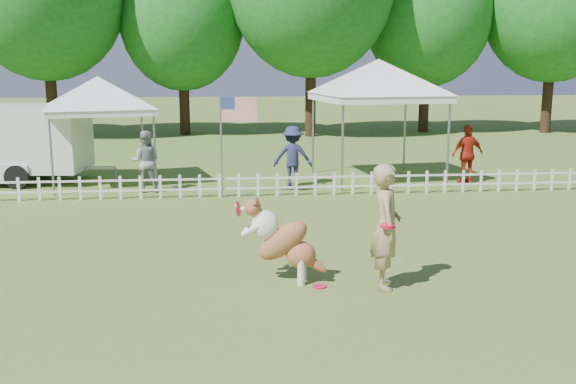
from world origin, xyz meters
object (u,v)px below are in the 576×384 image
(frisbee_on_turf, at_px, (319,286))
(spectator_c, at_px, (467,154))
(dog, at_px, (284,241))
(canopy_tent_right, at_px, (377,122))
(spectator_a, at_px, (146,161))
(handler, at_px, (386,226))
(spectator_b, at_px, (293,156))
(canopy_tent_left, at_px, (100,132))
(cargo_trailer, at_px, (11,143))
(flag_pole, at_px, (221,147))

(frisbee_on_turf, relative_size, spectator_c, 0.13)
(dog, bearing_deg, canopy_tent_right, 81.01)
(frisbee_on_turf, distance_m, spectator_c, 10.05)
(frisbee_on_turf, xyz_separation_m, spectator_a, (-3.52, 7.96, 0.82))
(handler, xyz_separation_m, frisbee_on_turf, (-1.00, 0.08, -0.95))
(canopy_tent_right, xyz_separation_m, spectator_c, (2.47, -0.86, -0.88))
(spectator_a, xyz_separation_m, spectator_b, (4.01, 0.42, 0.02))
(canopy_tent_left, distance_m, spectator_a, 2.03)
(dog, relative_size, canopy_tent_left, 0.45)
(canopy_tent_right, bearing_deg, cargo_trailer, 169.77)
(spectator_c, bearing_deg, cargo_trailer, -18.15)
(frisbee_on_turf, xyz_separation_m, canopy_tent_left, (-4.91, 9.28, 1.48))
(cargo_trailer, bearing_deg, handler, -44.42)
(handler, relative_size, dog, 1.44)
(frisbee_on_turf, relative_size, flag_pole, 0.08)
(canopy_tent_left, distance_m, spectator_b, 5.51)
(dog, bearing_deg, spectator_c, 65.96)
(canopy_tent_left, height_order, canopy_tent_right, canopy_tent_right)
(dog, bearing_deg, flag_pole, 111.26)
(canopy_tent_left, height_order, spectator_b, canopy_tent_left)
(spectator_c, bearing_deg, spectator_a, -9.30)
(canopy_tent_right, relative_size, spectator_b, 2.04)
(handler, xyz_separation_m, spectator_c, (4.53, 8.43, -0.11))
(spectator_a, bearing_deg, handler, 122.17)
(spectator_b, height_order, spectator_c, spectator_b)
(cargo_trailer, height_order, spectator_c, cargo_trailer)
(handler, xyz_separation_m, spectator_a, (-4.52, 8.04, -0.13))
(cargo_trailer, relative_size, spectator_c, 3.07)
(frisbee_on_turf, distance_m, canopy_tent_right, 9.86)
(handler, height_order, flag_pole, flag_pole)
(canopy_tent_right, bearing_deg, frisbee_on_turf, -115.37)
(canopy_tent_left, distance_m, canopy_tent_right, 7.98)
(spectator_a, distance_m, spectator_c, 9.06)
(canopy_tent_left, xyz_separation_m, spectator_b, (5.40, -0.90, -0.65))
(dog, bearing_deg, canopy_tent_left, 129.03)
(handler, distance_m, spectator_b, 8.48)
(handler, xyz_separation_m, cargo_trailer, (-8.54, 9.90, 0.18))
(frisbee_on_turf, xyz_separation_m, flag_pole, (-1.49, 6.99, 1.31))
(dog, relative_size, spectator_a, 0.81)
(handler, bearing_deg, frisbee_on_turf, 94.94)
(frisbee_on_turf, bearing_deg, dog, 148.95)
(dog, height_order, frisbee_on_turf, dog)
(frisbee_on_turf, relative_size, spectator_a, 0.13)
(spectator_a, bearing_deg, cargo_trailer, -21.96)
(canopy_tent_right, xyz_separation_m, spectator_a, (-6.59, -1.25, -0.90))
(frisbee_on_turf, relative_size, canopy_tent_left, 0.07)
(handler, xyz_separation_m, flag_pole, (-2.50, 7.07, 0.36))
(handler, relative_size, canopy_tent_right, 0.56)
(frisbee_on_turf, distance_m, spectator_b, 8.44)
(canopy_tent_left, height_order, spectator_a, canopy_tent_left)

